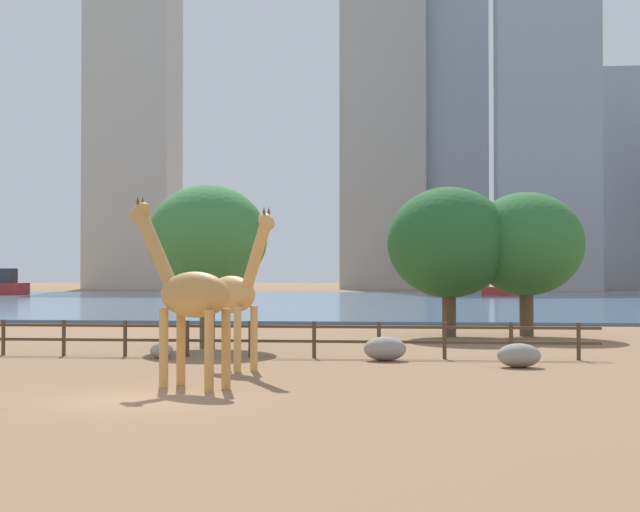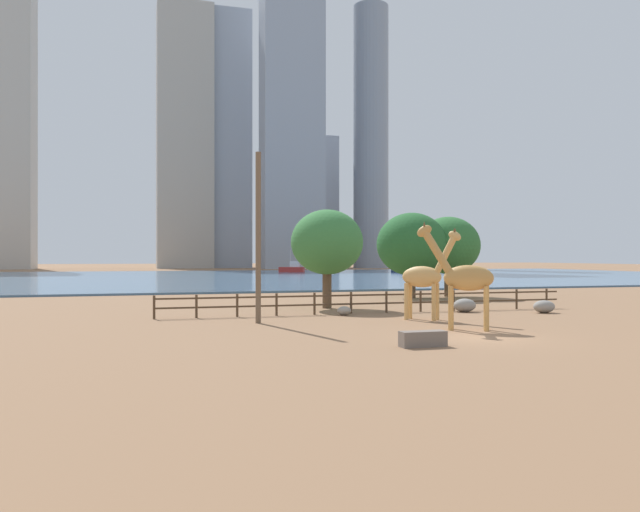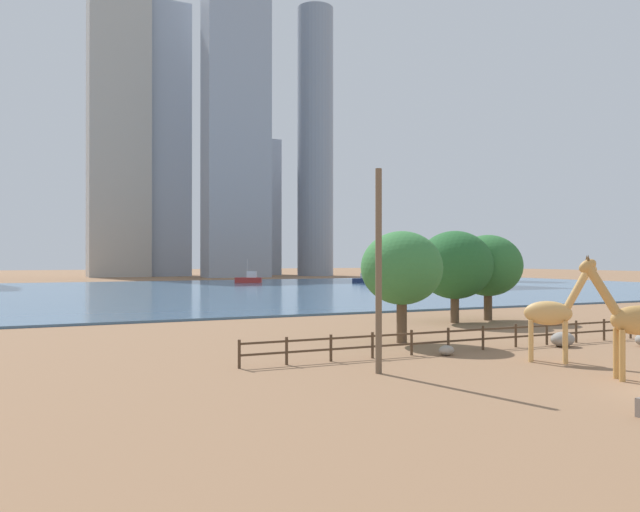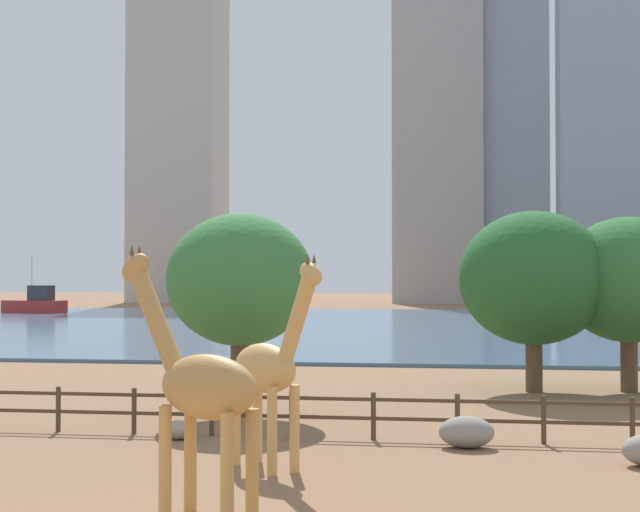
{
  "view_description": "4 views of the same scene",
  "coord_description": "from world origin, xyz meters",
  "px_view_note": "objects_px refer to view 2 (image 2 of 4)",
  "views": [
    {
      "loc": [
        6.9,
        -22.56,
        3.01
      ],
      "look_at": [
        2.12,
        23.18,
        3.81
      ],
      "focal_mm": 55.0,
      "sensor_mm": 36.0,
      "label": 1
    },
    {
      "loc": [
        -13.97,
        -23.47,
        3.46
      ],
      "look_at": [
        3.27,
        34.76,
        3.49
      ],
      "focal_mm": 35.0,
      "sensor_mm": 36.0,
      "label": 2
    },
    {
      "loc": [
        -21.46,
        -15.05,
        4.96
      ],
      "look_at": [
        0.8,
        33.2,
        5.18
      ],
      "focal_mm": 35.0,
      "sensor_mm": 36.0,
      "label": 3
    },
    {
      "loc": [
        5.81,
        -14.99,
        4.44
      ],
      "look_at": [
        0.55,
        18.64,
        5.23
      ],
      "focal_mm": 55.0,
      "sensor_mm": 36.0,
      "label": 4
    }
  ],
  "objects_px": {
    "utility_pole": "(258,238)",
    "tree_right_tall": "(327,242)",
    "giraffe_companion": "(425,277)",
    "feeding_trough": "(423,339)",
    "boat_sailboat": "(292,268)",
    "giraffe_tall": "(464,278)",
    "boulder_by_pole": "(344,311)",
    "boulder_near_fence": "(544,307)",
    "boat_tug": "(402,269)",
    "tree_center_broad": "(412,244)",
    "tree_left_large": "(448,246)",
    "boulder_small": "(465,305)"
  },
  "relations": [
    {
      "from": "utility_pole",
      "to": "tree_right_tall",
      "type": "xyz_separation_m",
      "value": [
        6.17,
        7.92,
        -0.04
      ]
    },
    {
      "from": "giraffe_companion",
      "to": "feeding_trough",
      "type": "height_order",
      "value": "giraffe_companion"
    },
    {
      "from": "giraffe_companion",
      "to": "boat_sailboat",
      "type": "xyz_separation_m",
      "value": [
        16.09,
        94.69,
        -1.38
      ]
    },
    {
      "from": "giraffe_tall",
      "to": "boulder_by_pole",
      "type": "distance_m",
      "value": 9.33
    },
    {
      "from": "boulder_near_fence",
      "to": "tree_right_tall",
      "type": "bearing_deg",
      "value": 148.66
    },
    {
      "from": "utility_pole",
      "to": "boulder_near_fence",
      "type": "height_order",
      "value": "utility_pole"
    },
    {
      "from": "feeding_trough",
      "to": "tree_right_tall",
      "type": "height_order",
      "value": "tree_right_tall"
    },
    {
      "from": "giraffe_tall",
      "to": "utility_pole",
      "type": "xyz_separation_m",
      "value": [
        -8.7,
        5.69,
        1.98
      ]
    },
    {
      "from": "boulder_near_fence",
      "to": "boat_tug",
      "type": "bearing_deg",
      "value": 71.5
    },
    {
      "from": "giraffe_companion",
      "to": "tree_center_broad",
      "type": "bearing_deg",
      "value": 111.82
    },
    {
      "from": "feeding_trough",
      "to": "tree_left_large",
      "type": "height_order",
      "value": "tree_left_large"
    },
    {
      "from": "boat_sailboat",
      "to": "boat_tug",
      "type": "bearing_deg",
      "value": -173.72
    },
    {
      "from": "tree_right_tall",
      "to": "boulder_by_pole",
      "type": "bearing_deg",
      "value": -95.71
    },
    {
      "from": "boulder_near_fence",
      "to": "boat_tug",
      "type": "relative_size",
      "value": 0.31
    },
    {
      "from": "giraffe_companion",
      "to": "boat_tug",
      "type": "height_order",
      "value": "giraffe_companion"
    },
    {
      "from": "boulder_by_pole",
      "to": "boat_tug",
      "type": "xyz_separation_m",
      "value": [
        40.59,
        82.82,
        0.57
      ]
    },
    {
      "from": "utility_pole",
      "to": "boulder_near_fence",
      "type": "distance_m",
      "value": 18.33
    },
    {
      "from": "boulder_near_fence",
      "to": "boat_sailboat",
      "type": "height_order",
      "value": "boat_sailboat"
    },
    {
      "from": "boulder_near_fence",
      "to": "tree_center_broad",
      "type": "xyz_separation_m",
      "value": [
        -1.8,
        15.17,
        4.07
      ]
    },
    {
      "from": "feeding_trough",
      "to": "boat_sailboat",
      "type": "relative_size",
      "value": 0.33
    },
    {
      "from": "tree_right_tall",
      "to": "giraffe_companion",
      "type": "bearing_deg",
      "value": -72.22
    },
    {
      "from": "giraffe_companion",
      "to": "boulder_small",
      "type": "relative_size",
      "value": 3.43
    },
    {
      "from": "feeding_trough",
      "to": "tree_right_tall",
      "type": "distance_m",
      "value": 18.54
    },
    {
      "from": "boulder_near_fence",
      "to": "boulder_small",
      "type": "relative_size",
      "value": 0.95
    },
    {
      "from": "giraffe_tall",
      "to": "boat_tug",
      "type": "height_order",
      "value": "giraffe_tall"
    },
    {
      "from": "utility_pole",
      "to": "tree_left_large",
      "type": "relative_size",
      "value": 1.29
    },
    {
      "from": "boulder_near_fence",
      "to": "boulder_small",
      "type": "height_order",
      "value": "boulder_small"
    },
    {
      "from": "utility_pole",
      "to": "tree_right_tall",
      "type": "relative_size",
      "value": 1.35
    },
    {
      "from": "tree_center_broad",
      "to": "tree_right_tall",
      "type": "distance_m",
      "value": 12.76
    },
    {
      "from": "tree_left_large",
      "to": "boat_sailboat",
      "type": "distance_m",
      "value": 77.47
    },
    {
      "from": "giraffe_tall",
      "to": "boulder_near_fence",
      "type": "relative_size",
      "value": 3.71
    },
    {
      "from": "giraffe_tall",
      "to": "giraffe_companion",
      "type": "bearing_deg",
      "value": -63.76
    },
    {
      "from": "giraffe_companion",
      "to": "utility_pole",
      "type": "height_order",
      "value": "utility_pole"
    },
    {
      "from": "giraffe_tall",
      "to": "tree_right_tall",
      "type": "xyz_separation_m",
      "value": [
        -2.53,
        13.61,
        1.93
      ]
    },
    {
      "from": "giraffe_tall",
      "to": "feeding_trough",
      "type": "relative_size",
      "value": 2.85
    },
    {
      "from": "boulder_small",
      "to": "tree_center_broad",
      "type": "xyz_separation_m",
      "value": [
        2.54,
        13.24,
        4.04
      ]
    },
    {
      "from": "tree_center_broad",
      "to": "boat_tug",
      "type": "height_order",
      "value": "tree_center_broad"
    },
    {
      "from": "utility_pole",
      "to": "boat_sailboat",
      "type": "bearing_deg",
      "value": 75.01
    },
    {
      "from": "boulder_small",
      "to": "boat_sailboat",
      "type": "height_order",
      "value": "boat_sailboat"
    },
    {
      "from": "boulder_by_pole",
      "to": "tree_right_tall",
      "type": "xyz_separation_m",
      "value": [
        0.51,
        5.06,
        4.12
      ]
    },
    {
      "from": "giraffe_companion",
      "to": "tree_right_tall",
      "type": "relative_size",
      "value": 0.76
    },
    {
      "from": "tree_right_tall",
      "to": "giraffe_tall",
      "type": "bearing_deg",
      "value": -79.47
    },
    {
      "from": "tree_right_tall",
      "to": "boat_sailboat",
      "type": "xyz_separation_m",
      "value": [
        18.94,
        85.81,
        -3.4
      ]
    },
    {
      "from": "utility_pole",
      "to": "boat_tug",
      "type": "bearing_deg",
      "value": 61.64
    },
    {
      "from": "boulder_by_pole",
      "to": "boat_sailboat",
      "type": "distance_m",
      "value": 92.93
    },
    {
      "from": "feeding_trough",
      "to": "tree_left_large",
      "type": "bearing_deg",
      "value": 60.11
    },
    {
      "from": "boulder_by_pole",
      "to": "feeding_trough",
      "type": "xyz_separation_m",
      "value": [
        -1.2,
        -12.93,
        0.04
      ]
    },
    {
      "from": "boulder_small",
      "to": "tree_right_tall",
      "type": "height_order",
      "value": "tree_right_tall"
    },
    {
      "from": "giraffe_tall",
      "to": "tree_left_large",
      "type": "height_order",
      "value": "tree_left_large"
    },
    {
      "from": "tree_left_large",
      "to": "boat_tug",
      "type": "bearing_deg",
      "value": 69.03
    }
  ]
}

